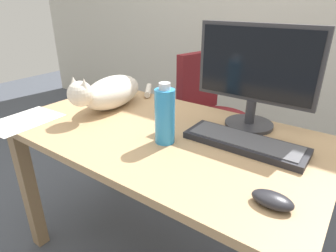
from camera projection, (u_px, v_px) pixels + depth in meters
desk at (161, 153)px, 1.22m from camera, size 1.30×0.73×0.72m
office_chair at (211, 130)px, 1.98m from camera, size 0.50×0.48×0.89m
monitor at (255, 73)px, 1.12m from camera, size 0.48×0.20×0.42m
keyboard at (244, 143)px, 1.05m from camera, size 0.44×0.15×0.03m
cat at (110, 92)px, 1.38m from camera, size 0.22×0.61×0.20m
computer_mouse at (272, 200)px, 0.74m from camera, size 0.11×0.06×0.04m
paper_sheet at (24, 121)px, 1.27m from camera, size 0.22×0.31×0.00m
water_bottle at (165, 116)px, 1.04m from camera, size 0.07×0.07×0.23m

